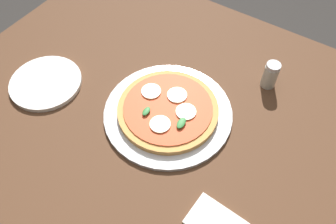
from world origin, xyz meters
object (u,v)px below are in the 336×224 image
(dining_table, at_px, (179,140))
(pepper_shaker, at_px, (270,75))
(serving_tray, at_px, (168,113))
(plate_white, at_px, (46,83))
(pizza, at_px, (168,109))
(napkin, at_px, (216,223))

(dining_table, height_order, pepper_shaker, pepper_shaker)
(serving_tray, relative_size, plate_white, 1.69)
(pizza, bearing_deg, plate_white, -163.71)
(plate_white, height_order, pepper_shaker, pepper_shaker)
(plate_white, xyz_separation_m, napkin, (0.64, -0.09, -0.00))
(pizza, bearing_deg, napkin, -37.31)
(dining_table, height_order, pizza, pizza)
(pepper_shaker, bearing_deg, serving_tray, -126.56)
(pizza, height_order, napkin, pizza)
(pizza, relative_size, napkin, 2.21)
(serving_tray, height_order, napkin, serving_tray)
(dining_table, relative_size, serving_tray, 3.95)
(pizza, xyz_separation_m, plate_white, (-0.38, -0.11, -0.02))
(dining_table, xyz_separation_m, pepper_shaker, (0.15, 0.27, 0.13))
(pizza, relative_size, pepper_shaker, 3.29)
(pizza, distance_m, napkin, 0.34)
(dining_table, xyz_separation_m, napkin, (0.22, -0.19, 0.09))
(dining_table, relative_size, plate_white, 6.66)
(dining_table, bearing_deg, plate_white, -166.70)
(serving_tray, xyz_separation_m, pepper_shaker, (0.19, 0.26, 0.04))
(pepper_shaker, bearing_deg, plate_white, -146.90)
(plate_white, xyz_separation_m, pepper_shaker, (0.57, 0.37, 0.04))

